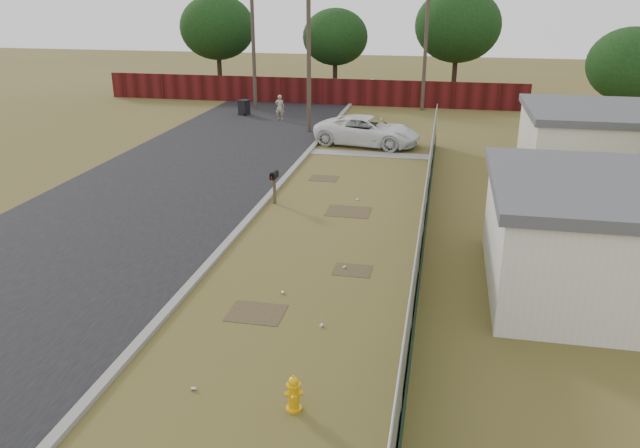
% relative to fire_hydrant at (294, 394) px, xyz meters
% --- Properties ---
extents(ground, '(120.00, 120.00, 0.00)m').
position_rel_fire_hydrant_xyz_m(ground, '(-1.04, 8.55, -0.36)').
color(ground, brown).
rests_on(ground, ground).
extents(street, '(15.10, 60.00, 0.12)m').
position_rel_fire_hydrant_xyz_m(street, '(-7.80, 16.60, -0.35)').
color(street, black).
rests_on(street, ground).
extents(chainlink_fence, '(0.10, 27.06, 2.02)m').
position_rel_fire_hydrant_xyz_m(chainlink_fence, '(2.08, 9.58, 0.43)').
color(chainlink_fence, gray).
rests_on(chainlink_fence, ground).
extents(privacy_fence, '(30.00, 0.12, 1.80)m').
position_rel_fire_hydrant_xyz_m(privacy_fence, '(-7.04, 33.55, 0.54)').
color(privacy_fence, '#4F1111').
rests_on(privacy_fence, ground).
extents(utility_poles, '(12.60, 8.24, 9.00)m').
position_rel_fire_hydrant_xyz_m(utility_poles, '(-4.71, 29.22, 4.33)').
color(utility_poles, brown).
rests_on(utility_poles, ground).
extents(houses, '(9.30, 17.24, 3.10)m').
position_rel_fire_hydrant_xyz_m(houses, '(8.66, 11.69, 1.20)').
color(houses, silver).
rests_on(houses, ground).
extents(horizon_trees, '(33.32, 31.94, 7.78)m').
position_rel_fire_hydrant_xyz_m(horizon_trees, '(-0.20, 32.11, 4.27)').
color(horizon_trees, '#332517').
rests_on(horizon_trees, ground).
extents(fire_hydrant, '(0.39, 0.39, 0.78)m').
position_rel_fire_hydrant_xyz_m(fire_hydrant, '(0.00, 0.00, 0.00)').
color(fire_hydrant, '#E7A80C').
rests_on(fire_hydrant, ground).
extents(mailbox, '(0.23, 0.55, 1.27)m').
position_rel_fire_hydrant_xyz_m(mailbox, '(-3.64, 11.95, 0.64)').
color(mailbox, brown).
rests_on(mailbox, ground).
extents(pickup_truck, '(5.75, 3.40, 1.50)m').
position_rel_fire_hydrant_xyz_m(pickup_truck, '(-1.39, 22.02, 0.39)').
color(pickup_truck, white).
rests_on(pickup_truck, ground).
extents(pedestrian, '(0.58, 0.39, 1.56)m').
position_rel_fire_hydrant_xyz_m(pedestrian, '(-7.54, 27.52, 0.42)').
color(pedestrian, tan).
rests_on(pedestrian, ground).
extents(trash_bin, '(0.82, 0.88, 0.97)m').
position_rel_fire_hydrant_xyz_m(trash_bin, '(-10.22, 28.65, 0.13)').
color(trash_bin, black).
rests_on(trash_bin, ground).
extents(scattered_litter, '(2.17, 12.78, 0.07)m').
position_rel_fire_hydrant_xyz_m(scattered_litter, '(-0.87, 5.53, -0.32)').
color(scattered_litter, beige).
rests_on(scattered_litter, ground).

